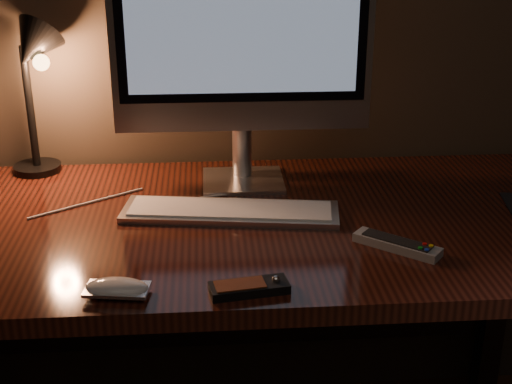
{
  "coord_description": "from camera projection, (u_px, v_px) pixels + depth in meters",
  "views": [
    {
      "loc": [
        -0.08,
        0.44,
        1.38
      ],
      "look_at": [
        0.02,
        1.73,
        0.86
      ],
      "focal_mm": 50.0,
      "sensor_mm": 36.0,
      "label": 1
    }
  ],
  "objects": [
    {
      "name": "papers",
      "position": [
        175.0,
        209.0,
        1.59
      ],
      "size": [
        0.12,
        0.1,
        0.01
      ],
      "primitive_type": "cube",
      "rotation": [
        0.0,
        0.0,
        0.24
      ],
      "color": "white",
      "rests_on": "desk"
    },
    {
      "name": "tv_remote",
      "position": [
        397.0,
        244.0,
        1.41
      ],
      "size": [
        0.16,
        0.15,
        0.02
      ],
      "rotation": [
        0.0,
        0.0,
        -0.7
      ],
      "color": "gray",
      "rests_on": "desk"
    },
    {
      "name": "media_remote",
      "position": [
        249.0,
        287.0,
        1.25
      ],
      "size": [
        0.15,
        0.07,
        0.03
      ],
      "rotation": [
        0.0,
        0.0,
        0.16
      ],
      "color": "black",
      "rests_on": "desk"
    },
    {
      "name": "cable",
      "position": [
        150.0,
        201.0,
        1.63
      ],
      "size": [
        0.51,
        0.21,
        0.0
      ],
      "primitive_type": "cylinder",
      "rotation": [
        0.0,
        1.57,
        0.38
      ],
      "color": "white",
      "rests_on": "desk"
    },
    {
      "name": "mouse",
      "position": [
        117.0,
        290.0,
        1.24
      ],
      "size": [
        0.12,
        0.07,
        0.02
      ],
      "primitive_type": "ellipsoid",
      "rotation": [
        0.0,
        0.0,
        -0.14
      ],
      "color": "white",
      "rests_on": "desk"
    },
    {
      "name": "keyboard",
      "position": [
        230.0,
        211.0,
        1.56
      ],
      "size": [
        0.49,
        0.2,
        0.02
      ],
      "primitive_type": "cube",
      "rotation": [
        0.0,
        0.0,
        -0.15
      ],
      "color": "silver",
      "rests_on": "desk"
    },
    {
      "name": "desk",
      "position": [
        240.0,
        256.0,
        1.66
      ],
      "size": [
        1.6,
        0.75,
        0.75
      ],
      "color": "#3B150D",
      "rests_on": "ground"
    },
    {
      "name": "monitor",
      "position": [
        242.0,
        29.0,
        1.6
      ],
      "size": [
        0.6,
        0.18,
        0.63
      ],
      "rotation": [
        0.0,
        0.0,
        -0.01
      ],
      "color": "silver",
      "rests_on": "desk"
    },
    {
      "name": "desk_lamp",
      "position": [
        33.0,
        69.0,
        1.69
      ],
      "size": [
        0.19,
        0.21,
        0.4
      ],
      "rotation": [
        0.0,
        0.0,
        -0.15
      ],
      "color": "black",
      "rests_on": "desk"
    }
  ]
}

